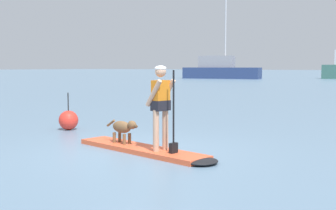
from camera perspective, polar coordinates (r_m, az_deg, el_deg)
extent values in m
plane|color=slate|center=(9.08, -3.64, -6.13)|extent=(400.00, 400.00, 0.00)
cube|color=#E55933|center=(9.07, -3.64, -5.82)|extent=(3.40, 1.20, 0.10)
ellipsoid|color=black|center=(7.94, 4.53, -7.41)|extent=(0.65, 0.71, 0.10)
cylinder|color=tan|center=(8.66, -0.36, -3.24)|extent=(0.12, 0.12, 0.82)
cylinder|color=tan|center=(8.48, -1.59, -3.43)|extent=(0.12, 0.12, 0.82)
cube|color=black|center=(8.51, -0.97, -0.06)|extent=(0.28, 0.39, 0.20)
cube|color=orange|center=(8.49, -0.98, 1.34)|extent=(0.25, 0.37, 0.58)
sphere|color=tan|center=(8.47, -0.98, 4.44)|extent=(0.22, 0.22, 0.22)
ellipsoid|color=white|center=(8.47, -0.98, 4.85)|extent=(0.23, 0.23, 0.11)
cylinder|color=tan|center=(8.62, -0.08, 1.69)|extent=(0.43, 0.16, 0.54)
cylinder|color=tan|center=(8.36, -1.90, 1.57)|extent=(0.43, 0.16, 0.54)
cylinder|color=black|center=(8.28, 0.73, -0.92)|extent=(0.04, 0.04, 1.60)
cube|color=black|center=(8.38, 0.73, -5.68)|extent=(0.11, 0.19, 0.20)
ellipsoid|color=brown|center=(9.46, -6.12, -2.89)|extent=(0.58, 0.31, 0.26)
ellipsoid|color=brown|center=(9.19, -4.78, -2.63)|extent=(0.24, 0.19, 0.18)
ellipsoid|color=#503923|center=(9.11, -4.32, -2.81)|extent=(0.13, 0.10, 0.08)
cylinder|color=brown|center=(9.74, -7.54, -2.38)|extent=(0.27, 0.09, 0.18)
cylinder|color=brown|center=(9.42, -5.09, -4.42)|extent=(0.07, 0.07, 0.23)
cylinder|color=brown|center=(9.32, -5.81, -4.52)|extent=(0.07, 0.07, 0.23)
cylinder|color=brown|center=(9.67, -6.38, -4.18)|extent=(0.07, 0.07, 0.23)
cylinder|color=brown|center=(9.58, -7.10, -4.28)|extent=(0.07, 0.07, 0.23)
cube|color=navy|center=(62.60, 7.08, 4.20)|extent=(11.34, 4.86, 1.59)
cube|color=gray|center=(62.99, 6.43, 5.70)|extent=(5.26, 3.01, 1.68)
cylinder|color=silver|center=(62.56, 7.60, 9.92)|extent=(0.20, 0.20, 10.90)
cylinder|color=silver|center=(62.99, 6.44, 6.03)|extent=(3.81, 0.88, 0.14)
sphere|color=red|center=(12.38, -12.98, -1.97)|extent=(0.54, 0.54, 0.54)
cylinder|color=black|center=(12.33, -13.03, 0.44)|extent=(0.03, 0.03, 0.50)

